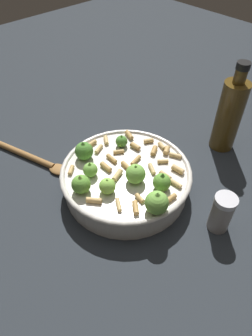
{
  "coord_description": "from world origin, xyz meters",
  "views": [
    {
      "loc": [
        -0.33,
        -0.35,
        0.54
      ],
      "look_at": [
        0.0,
        0.0,
        0.07
      ],
      "focal_mm": 32.14,
      "sensor_mm": 36.0,
      "label": 1
    }
  ],
  "objects_px": {
    "cooking_pan": "(126,178)",
    "wooden_spoon": "(34,159)",
    "pepper_shaker": "(222,213)",
    "olive_oil_bottle": "(229,115)"
  },
  "relations": [
    {
      "from": "cooking_pan",
      "to": "pepper_shaker",
      "type": "relative_size",
      "value": 3.22
    },
    {
      "from": "pepper_shaker",
      "to": "wooden_spoon",
      "type": "relative_size",
      "value": 0.39
    },
    {
      "from": "cooking_pan",
      "to": "pepper_shaker",
      "type": "bearing_deg",
      "value": -71.5
    },
    {
      "from": "cooking_pan",
      "to": "olive_oil_bottle",
      "type": "relative_size",
      "value": 1.25
    },
    {
      "from": "pepper_shaker",
      "to": "olive_oil_bottle",
      "type": "bearing_deg",
      "value": 32.69
    },
    {
      "from": "wooden_spoon",
      "to": "cooking_pan",
      "type": "bearing_deg",
      "value": -65.48
    },
    {
      "from": "cooking_pan",
      "to": "wooden_spoon",
      "type": "height_order",
      "value": "cooking_pan"
    },
    {
      "from": "cooking_pan",
      "to": "wooden_spoon",
      "type": "bearing_deg",
      "value": 114.52
    },
    {
      "from": "cooking_pan",
      "to": "pepper_shaker",
      "type": "distance_m",
      "value": 0.22
    },
    {
      "from": "pepper_shaker",
      "to": "olive_oil_bottle",
      "type": "height_order",
      "value": "olive_oil_bottle"
    }
  ]
}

